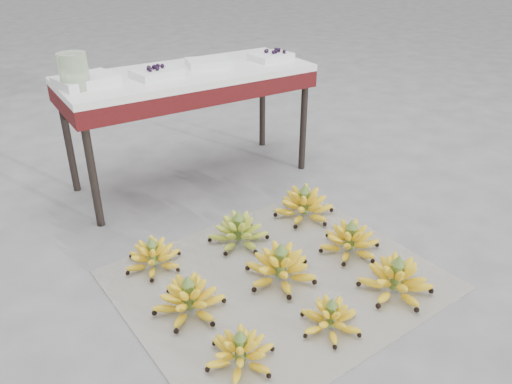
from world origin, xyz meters
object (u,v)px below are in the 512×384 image
bunch_mid_right (350,241)px  tray_far_right (271,56)px  bunch_front_left (240,352)px  bunch_front_right (396,279)px  bunch_mid_left (189,299)px  bunch_front_center (331,318)px  newspaper_mat (278,280)px  tray_left (157,73)px  vendor_table (188,84)px  glass_jar (74,71)px  tray_far_left (86,80)px  tray_right (209,63)px  bunch_back_center (238,232)px  bunch_back_left (153,256)px  bunch_back_right (304,205)px  bunch_mid_center (281,267)px

bunch_mid_right → tray_far_right: size_ratio=1.44×
bunch_front_left → bunch_front_right: (0.72, -0.01, 0.01)m
bunch_mid_left → bunch_front_center: bearing=-55.9°
newspaper_mat → tray_far_right: (0.64, 1.03, 0.66)m
bunch_front_center → tray_left: bearing=93.8°
vendor_table → bunch_mid_left: bearing=-116.8°
tray_left → glass_jar: 0.41m
tray_far_left → tray_right: tray_far_left is taller
bunch_front_left → bunch_mid_left: bunch_mid_left is taller
bunch_front_left → tray_left: size_ratio=1.10×
tray_far_left → bunch_back_center: bearing=-61.4°
bunch_mid_right → tray_right: 1.26m
bunch_back_center → tray_far_right: (0.64, 0.70, 0.60)m
tray_left → tray_right: bearing=9.4°
bunch_front_right → tray_far_left: tray_far_left is taller
tray_right → glass_jar: size_ratio=1.60×
bunch_back_left → bunch_front_right: bearing=-34.6°
bunch_front_right → bunch_front_center: bearing=-168.1°
tray_right → glass_jar: 0.74m
bunch_front_center → tray_far_left: (-0.40, 1.42, 0.61)m
bunch_front_right → tray_right: 1.53m
bunch_front_center → bunch_mid_left: 0.54m
newspaper_mat → bunch_back_center: bearing=89.7°
bunch_mid_right → tray_left: size_ratio=1.35×
bunch_front_left → glass_jar: bearing=106.5°
newspaper_mat → bunch_back_left: size_ratio=4.47×
bunch_back_left → tray_far_left: (0.00, 0.71, 0.61)m
bunch_front_center → tray_left: 1.51m
bunch_mid_right → bunch_back_right: 0.37m
bunch_front_center → bunch_mid_right: size_ratio=0.67×
glass_jar → bunch_back_right: bearing=-37.4°
bunch_mid_right → bunch_back_right: bunch_back_right is taller
newspaper_mat → bunch_front_center: (-0.00, -0.34, 0.05)m
bunch_mid_center → tray_right: 1.28m
bunch_mid_left → vendor_table: bearing=49.7°
bunch_mid_center → bunch_front_center: bearing=-92.0°
bunch_front_left → tray_far_left: (-0.04, 1.39, 0.61)m
tray_far_right → glass_jar: glass_jar is taller
bunch_mid_left → tray_right: bearing=44.3°
glass_jar → bunch_front_right: bearing=-58.8°
glass_jar → newspaper_mat: bearing=-65.7°
newspaper_mat → tray_left: bearing=93.2°
bunch_mid_right → bunch_back_left: (-0.80, 0.37, -0.01)m
bunch_back_left → bunch_back_right: size_ratio=0.70×
bunch_front_left → tray_left: bearing=89.5°
bunch_mid_left → vendor_table: 1.28m
newspaper_mat → bunch_front_left: bearing=-140.1°
tray_right → tray_far_right: tray_far_right is taller
newspaper_mat → bunch_front_right: 0.48m
bunch_mid_center → bunch_back_right: bunch_back_right is taller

